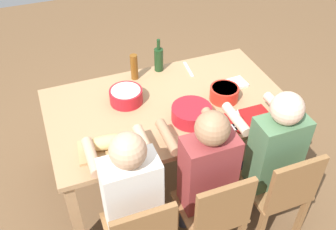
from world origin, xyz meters
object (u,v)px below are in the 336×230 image
object	(u,v)px
diner_far_left	(272,150)
serving_bowl_greens	(224,93)
diner_far_right	(130,192)
beer_bottle	(134,67)
serving_bowl_salad	(192,113)
chair_far_center	(215,212)
dining_table	(168,112)
wine_glass	(237,115)
serving_bowl_pasta	(126,95)
diner_far_center	(205,170)
wine_bottle	(159,59)
napkin_stack	(237,83)
bread_loaf	(108,142)
chair_far_left	(281,190)
cutting_board	(109,148)

from	to	relation	value
diner_far_left	serving_bowl_greens	world-z (taller)	diner_far_left
diner_far_right	beer_bottle	bearing A→B (deg)	-108.59
serving_bowl_greens	serving_bowl_salad	size ratio (longest dim) A/B	0.76
chair_far_center	diner_far_right	bearing A→B (deg)	-20.13
beer_bottle	diner_far_right	bearing A→B (deg)	71.41
serving_bowl_salad	dining_table	bearing A→B (deg)	-67.37
beer_bottle	wine_glass	size ratio (longest dim) A/B	1.33
diner_far_left	wine_glass	world-z (taller)	diner_far_left
diner_far_left	dining_table	bearing A→B (deg)	-53.25
serving_bowl_pasta	serving_bowl_salad	xyz separation A→B (m)	(-0.38, 0.37, 0.00)
serving_bowl_greens	diner_far_center	bearing A→B (deg)	53.63
wine_bottle	napkin_stack	world-z (taller)	wine_bottle
serving_bowl_pasta	bread_loaf	world-z (taller)	bread_loaf
serving_bowl_salad	chair_far_center	bearing A→B (deg)	81.45
serving_bowl_greens	wine_glass	distance (m)	0.33
chair_far_center	napkin_stack	distance (m)	1.12
chair_far_left	serving_bowl_pasta	world-z (taller)	chair_far_left
diner_far_left	serving_bowl_greens	size ratio (longest dim) A/B	5.45
diner_far_center	wine_glass	distance (m)	0.46
serving_bowl_greens	bread_loaf	xyz separation A→B (m)	(0.96, 0.21, 0.00)
dining_table	serving_bowl_salad	world-z (taller)	serving_bowl_salad
cutting_board	chair_far_left	bearing A→B (deg)	152.38
chair_far_center	serving_bowl_greens	world-z (taller)	same
diner_far_left	wine_glass	bearing A→B (deg)	-58.85
dining_table	serving_bowl_salad	bearing A→B (deg)	112.63
chair_far_left	diner_far_left	size ratio (longest dim) A/B	0.71
wine_bottle	beer_bottle	xyz separation A→B (m)	(0.23, 0.05, 0.00)
beer_bottle	napkin_stack	xyz separation A→B (m)	(-0.75, 0.38, -0.10)
serving_bowl_salad	bread_loaf	bearing A→B (deg)	7.57
diner_far_center	diner_far_left	bearing A→B (deg)	180.00
chair_far_center	serving_bowl_greens	size ratio (longest dim) A/B	3.86
dining_table	wine_glass	distance (m)	0.58
serving_bowl_salad	cutting_board	size ratio (longest dim) A/B	0.72
serving_bowl_greens	bread_loaf	size ratio (longest dim) A/B	0.69
diner_far_center	serving_bowl_greens	size ratio (longest dim) A/B	5.45
serving_bowl_pasta	serving_bowl_salad	size ratio (longest dim) A/B	0.87
chair_far_left	cutting_board	bearing A→B (deg)	-27.62
dining_table	wine_glass	world-z (taller)	wine_glass
serving_bowl_greens	diner_far_left	bearing A→B (deg)	97.77
diner_far_right	serving_bowl_greens	xyz separation A→B (m)	(-0.92, -0.57, 0.11)
diner_far_left	bread_loaf	size ratio (longest dim) A/B	3.75
chair_far_center	wine_glass	xyz separation A→B (m)	(-0.35, -0.44, 0.37)
diner_far_left	diner_far_right	world-z (taller)	same
dining_table	serving_bowl_pasta	distance (m)	0.35
chair_far_left	diner_far_right	distance (m)	1.04
cutting_board	wine_bottle	xyz separation A→B (m)	(-0.63, -0.78, 0.10)
diner_far_left	bread_loaf	xyz separation A→B (m)	(1.04, -0.36, 0.11)
serving_bowl_salad	bread_loaf	size ratio (longest dim) A/B	0.90
dining_table	beer_bottle	xyz separation A→B (m)	(0.13, -0.42, 0.19)
wine_bottle	serving_bowl_pasta	bearing A→B (deg)	40.48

